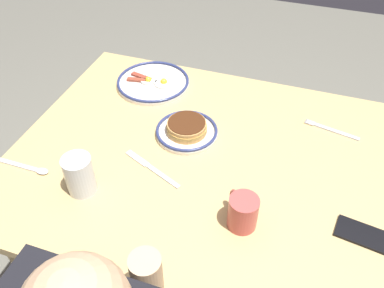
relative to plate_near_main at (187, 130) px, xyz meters
name	(u,v)px	position (x,y,z in m)	size (l,w,h in m)	color
ground_plane	(201,276)	(-0.09, 0.09, -0.75)	(6.00, 6.00, 0.00)	#6A685C
dining_table	(205,178)	(-0.09, 0.09, -0.11)	(1.22, 0.96, 0.73)	tan
plate_near_main	(187,130)	(0.00, 0.00, 0.00)	(0.21, 0.21, 0.05)	silver
plate_center_pancakes	(153,82)	(0.22, -0.23, -0.01)	(0.28, 0.28, 0.04)	silver
coffee_mug	(242,211)	(-0.26, 0.29, 0.03)	(0.09, 0.10, 0.10)	#BF4C47
drinking_glass	(80,176)	(0.21, 0.32, 0.03)	(0.08, 0.08, 0.12)	silver
cell_phone	(364,235)	(-0.57, 0.23, -0.02)	(0.14, 0.07, 0.01)	black
fork_near	(331,130)	(-0.46, -0.17, -0.02)	(0.19, 0.06, 0.01)	silver
butter_knife	(152,169)	(0.05, 0.19, -0.02)	(0.21, 0.11, 0.01)	silver
tea_spoon	(30,168)	(0.40, 0.30, -0.02)	(0.18, 0.03, 0.01)	silver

